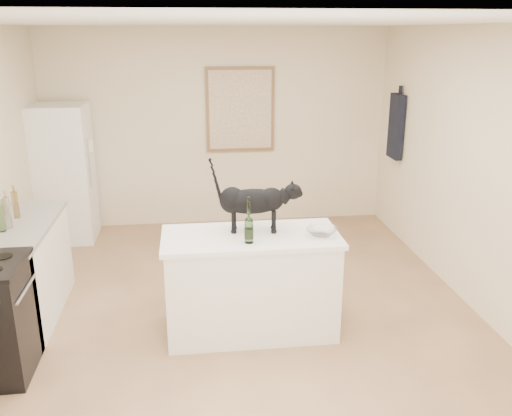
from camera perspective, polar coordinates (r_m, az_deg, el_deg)
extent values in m
plane|color=tan|center=(5.15, -1.90, -11.47)|extent=(5.50, 5.50, 0.00)
plane|color=white|center=(4.49, -2.26, 18.82)|extent=(5.50, 5.50, 0.00)
plane|color=beige|center=(7.34, -4.02, 8.27)|extent=(4.50, 0.00, 4.50)
plane|color=beige|center=(2.15, 4.84, -17.06)|extent=(4.50, 0.00, 4.50)
plane|color=beige|center=(5.34, 22.80, 3.20)|extent=(0.00, 5.50, 5.50)
cube|color=white|center=(4.79, -0.52, -8.09)|extent=(1.44, 0.67, 0.86)
cube|color=white|center=(4.61, -0.54, -3.06)|extent=(1.50, 0.70, 0.04)
cube|color=white|center=(5.44, -23.30, -6.32)|extent=(0.60, 1.40, 0.86)
cube|color=gray|center=(5.28, -23.90, -1.85)|extent=(0.62, 1.44, 0.04)
cube|color=white|center=(7.20, -19.47, 3.42)|extent=(0.68, 0.68, 1.70)
cube|color=brown|center=(7.29, -1.65, 10.23)|extent=(0.90, 0.03, 1.10)
cube|color=beige|center=(7.27, -1.64, 10.21)|extent=(0.82, 0.00, 1.02)
cube|color=black|center=(7.10, 14.43, 8.25)|extent=(0.08, 0.34, 0.80)
cylinder|color=#2B5E25|center=(4.38, -0.75, -1.56)|extent=(0.09, 0.09, 0.34)
imported|color=white|center=(4.62, 6.84, -2.46)|extent=(0.33, 0.33, 0.06)
cube|color=white|center=(7.09, -16.96, 6.19)|extent=(0.05, 0.11, 0.16)
cylinder|color=brown|center=(5.43, -23.82, 0.29)|extent=(0.06, 0.06, 0.25)
cylinder|color=#95A195|center=(5.18, -24.52, -0.45)|extent=(0.06, 0.06, 0.28)
cylinder|color=#335F20|center=(5.11, -25.12, -0.75)|extent=(0.06, 0.06, 0.28)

